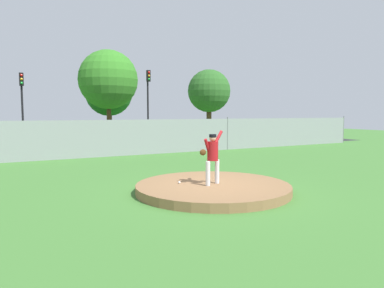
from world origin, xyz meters
name	(u,v)px	position (x,y,z in m)	size (l,w,h in m)	color
ground_plane	(141,166)	(0.00, 6.00, 0.00)	(80.00, 80.00, 0.00)	#427A33
asphalt_strip	(95,149)	(0.00, 14.50, 0.00)	(44.00, 7.00, 0.01)	#2B2B2D
pitchers_mound	(213,188)	(0.00, 0.00, 0.13)	(4.56, 4.56, 0.25)	olive
pitcher_youth	(212,154)	(-0.07, -0.07, 1.16)	(0.79, 0.32, 1.58)	silver
baseball	(179,182)	(-0.86, 0.51, 0.29)	(0.07, 0.07, 0.07)	white
chainlink_fence	(115,138)	(0.00, 10.00, 0.99)	(36.84, 0.07, 2.08)	gray
parked_car_navy	(109,136)	(0.91, 14.31, 0.81)	(1.99, 4.56, 1.70)	#161E4C
parked_car_champagne	(182,134)	(6.24, 14.17, 0.81)	(2.09, 4.60, 1.70)	tan
parked_car_red	(223,133)	(9.81, 14.21, 0.80)	(2.02, 4.75, 1.64)	#A81919
parked_car_charcoal	(45,139)	(-3.07, 14.14, 0.81)	(2.13, 4.51, 1.67)	#232328
traffic_cone_orange	(124,141)	(2.61, 16.62, 0.26)	(0.40, 0.40, 0.55)	orange
traffic_light_near	(22,97)	(-3.94, 18.92, 3.49)	(0.28, 0.46, 5.13)	black
traffic_light_far	(148,94)	(5.27, 18.31, 3.87)	(0.28, 0.46, 5.76)	black
tree_leaning_west	(108,80)	(2.88, 21.36, 5.15)	(5.01, 5.01, 7.66)	#4C331E
tree_bushy_near	(109,93)	(3.69, 24.17, 4.20)	(4.33, 4.33, 6.39)	#4C331E
tree_broad_right	(209,91)	(14.68, 24.25, 4.68)	(4.61, 4.61, 7.01)	#4C331E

